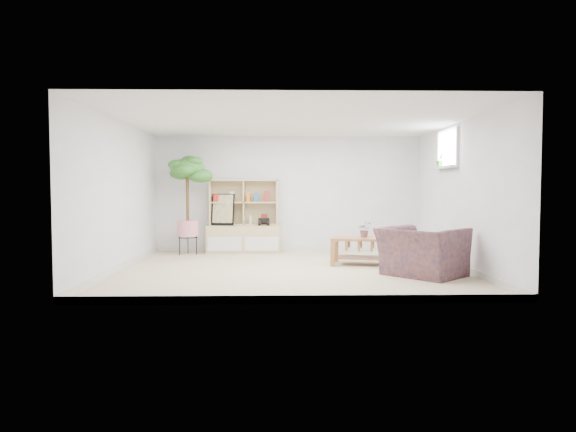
{
  "coord_description": "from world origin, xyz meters",
  "views": [
    {
      "loc": [
        -0.25,
        -8.25,
        1.3
      ],
      "look_at": [
        -0.05,
        0.19,
        0.86
      ],
      "focal_mm": 32.0,
      "sensor_mm": 36.0,
      "label": 1
    }
  ],
  "objects_px": {
    "floor_tree": "(188,205)",
    "armchair": "(422,248)",
    "storage_unit": "(244,216)",
    "coffee_table": "(366,251)"
  },
  "relations": [
    {
      "from": "coffee_table",
      "to": "floor_tree",
      "type": "height_order",
      "value": "floor_tree"
    },
    {
      "from": "coffee_table",
      "to": "storage_unit",
      "type": "bearing_deg",
      "value": 154.14
    },
    {
      "from": "storage_unit",
      "to": "floor_tree",
      "type": "bearing_deg",
      "value": -166.12
    },
    {
      "from": "storage_unit",
      "to": "floor_tree",
      "type": "height_order",
      "value": "floor_tree"
    },
    {
      "from": "coffee_table",
      "to": "armchair",
      "type": "relative_size",
      "value": 1.03
    },
    {
      "from": "floor_tree",
      "to": "armchair",
      "type": "distance_m",
      "value": 4.78
    },
    {
      "from": "storage_unit",
      "to": "armchair",
      "type": "distance_m",
      "value": 4.08
    },
    {
      "from": "armchair",
      "to": "coffee_table",
      "type": "bearing_deg",
      "value": -12.79
    },
    {
      "from": "floor_tree",
      "to": "armchair",
      "type": "relative_size",
      "value": 1.77
    },
    {
      "from": "floor_tree",
      "to": "armchair",
      "type": "height_order",
      "value": "floor_tree"
    }
  ]
}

